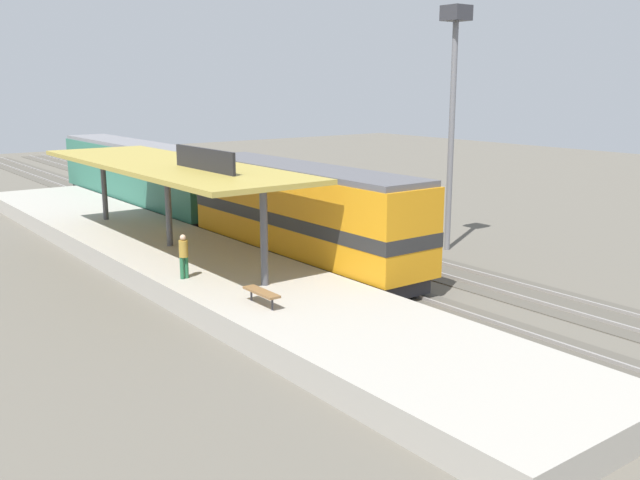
% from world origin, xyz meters
% --- Properties ---
extents(ground_plane, '(120.00, 120.00, 0.00)m').
position_xyz_m(ground_plane, '(2.00, 0.00, 0.00)').
color(ground_plane, '#5B564C').
extents(track_near, '(3.20, 110.00, 0.16)m').
position_xyz_m(track_near, '(0.00, 0.00, 0.03)').
color(track_near, '#4E4941').
rests_on(track_near, ground).
extents(track_far, '(3.20, 110.00, 0.16)m').
position_xyz_m(track_far, '(4.60, 0.00, 0.03)').
color(track_far, '#4E4941').
rests_on(track_far, ground).
extents(platform, '(6.00, 44.00, 0.90)m').
position_xyz_m(platform, '(-4.60, 0.00, 0.45)').
color(platform, '#9E998E').
rests_on(platform, ground).
extents(station_canopy, '(5.20, 18.00, 4.70)m').
position_xyz_m(station_canopy, '(-4.60, -0.09, 4.53)').
color(station_canopy, '#47474C').
rests_on(station_canopy, platform).
extents(platform_bench, '(0.44, 1.70, 0.50)m').
position_xyz_m(platform_bench, '(-6.00, -9.99, 1.34)').
color(platform_bench, '#333338').
rests_on(platform_bench, platform).
extents(locomotive, '(2.93, 14.43, 4.44)m').
position_xyz_m(locomotive, '(0.00, -3.90, 2.41)').
color(locomotive, '#28282D').
rests_on(locomotive, track_near).
extents(passenger_carriage_single, '(2.90, 20.00, 4.24)m').
position_xyz_m(passenger_carriage_single, '(0.00, 14.10, 2.31)').
color(passenger_carriage_single, '#28282D').
rests_on(passenger_carriage_single, track_near).
extents(light_mast, '(1.10, 1.10, 11.70)m').
position_xyz_m(light_mast, '(7.80, -5.50, 8.40)').
color(light_mast, slate).
rests_on(light_mast, ground).
extents(person_waiting, '(0.34, 0.34, 1.71)m').
position_xyz_m(person_waiting, '(-6.56, -5.42, 1.85)').
color(person_waiting, '#23603D').
rests_on(person_waiting, platform).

